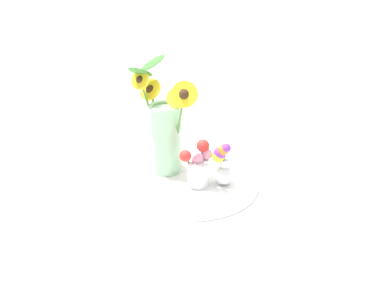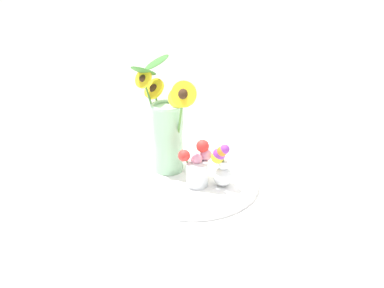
{
  "view_description": "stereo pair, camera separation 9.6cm",
  "coord_description": "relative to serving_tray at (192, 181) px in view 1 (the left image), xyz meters",
  "views": [
    {
      "loc": [
        0.52,
        -0.89,
        0.64
      ],
      "look_at": [
        0.04,
        0.11,
        0.14
      ],
      "focal_mm": 35.0,
      "sensor_mm": 36.0,
      "label": 1
    },
    {
      "loc": [
        0.61,
        -0.84,
        0.64
      ],
      "look_at": [
        0.04,
        0.11,
        0.14
      ],
      "focal_mm": 35.0,
      "sensor_mm": 36.0,
      "label": 2
    }
  ],
  "objects": [
    {
      "name": "ground_plane",
      "position": [
        -0.04,
        -0.11,
        -0.01
      ],
      "size": [
        6.0,
        6.0,
        0.0
      ],
      "primitive_type": "plane",
      "color": "white"
    },
    {
      "name": "serving_tray",
      "position": [
        0.0,
        0.0,
        0.0
      ],
      "size": [
        0.45,
        0.45,
        0.02
      ],
      "color": "white",
      "rests_on": "ground_plane"
    },
    {
      "name": "mason_jar_sunflowers",
      "position": [
        -0.11,
        0.01,
        0.16
      ],
      "size": [
        0.27,
        0.17,
        0.39
      ],
      "color": "#99CC9E",
      "rests_on": "serving_tray"
    },
    {
      "name": "vase_small_center",
      "position": [
        0.03,
        -0.02,
        0.07
      ],
      "size": [
        0.09,
        0.1,
        0.15
      ],
      "color": "white",
      "rests_on": "serving_tray"
    },
    {
      "name": "vase_bulb_right",
      "position": [
        0.1,
        0.01,
        0.08
      ],
      "size": [
        0.07,
        0.06,
        0.15
      ],
      "color": "white",
      "rests_on": "serving_tray"
    }
  ]
}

